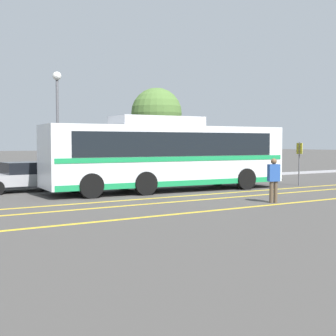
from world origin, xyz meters
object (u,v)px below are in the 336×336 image
at_px(bus_stop_sign, 299,158).
at_px(street_lamp, 57,107).
at_px(parked_car_1, 23,177).
at_px(pedestrian_0, 274,178).
at_px(tree_0, 157,114).
at_px(transit_bus, 168,154).

distance_m(bus_stop_sign, street_lamp, 12.82).
distance_m(parked_car_1, street_lamp, 4.89).
relative_size(parked_car_1, pedestrian_0, 2.71).
bearing_deg(parked_car_1, street_lamp, -48.75).
bearing_deg(pedestrian_0, street_lamp, -52.16).
bearing_deg(bus_stop_sign, pedestrian_0, -50.16).
xyz_separation_m(street_lamp, tree_0, (7.95, 3.23, 0.08)).
xyz_separation_m(bus_stop_sign, street_lamp, (-10.29, 7.16, 2.67)).
height_order(transit_bus, street_lamp, street_lamp).
bearing_deg(tree_0, parked_car_1, -151.48).
distance_m(parked_car_1, tree_0, 12.40).
height_order(parked_car_1, pedestrian_0, pedestrian_0).
bearing_deg(transit_bus, street_lamp, -145.96).
height_order(pedestrian_0, street_lamp, street_lamp).
distance_m(transit_bus, street_lamp, 6.98).
height_order(parked_car_1, street_lamp, street_lamp).
xyz_separation_m(parked_car_1, bus_stop_sign, (12.80, -4.71, 0.75)).
xyz_separation_m(pedestrian_0, street_lamp, (-4.21, 11.45, 3.16)).
bearing_deg(street_lamp, transit_bus, -60.56).
xyz_separation_m(pedestrian_0, tree_0, (3.73, 14.68, 3.24)).
relative_size(transit_bus, pedestrian_0, 7.20).
xyz_separation_m(transit_bus, bus_stop_sign, (7.07, -1.45, -0.28)).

